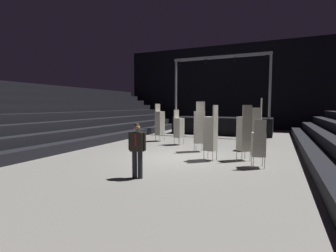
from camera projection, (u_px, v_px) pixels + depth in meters
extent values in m
cube|color=slate|center=(174.00, 158.00, 10.67)|extent=(22.00, 30.00, 0.10)
cube|color=black|center=(234.00, 87.00, 24.03)|extent=(22.00, 0.30, 8.00)
cube|color=black|center=(90.00, 142.00, 13.72)|extent=(0.75, 24.00, 0.45)
cube|color=black|center=(80.00, 133.00, 13.99)|extent=(0.75, 24.00, 0.45)
cube|color=black|center=(69.00, 124.00, 14.25)|extent=(0.75, 24.00, 0.45)
cube|color=black|center=(59.00, 116.00, 14.52)|extent=(0.75, 24.00, 0.45)
cube|color=black|center=(50.00, 109.00, 14.78)|extent=(0.75, 24.00, 0.45)
cube|color=black|center=(40.00, 101.00, 15.05)|extent=(0.75, 24.00, 0.45)
cube|color=black|center=(31.00, 94.00, 15.31)|extent=(0.75, 24.00, 0.45)
cube|color=black|center=(22.00, 87.00, 15.57)|extent=(0.75, 24.00, 0.45)
cube|color=black|center=(317.00, 158.00, 9.40)|extent=(0.75, 24.00, 0.45)
cube|color=black|center=(222.00, 126.00, 19.50)|extent=(7.36, 2.60, 1.28)
cylinder|color=#9EA0A8|center=(176.00, 89.00, 19.69)|extent=(0.16, 0.16, 4.42)
cylinder|color=#9EA0A8|center=(270.00, 86.00, 16.93)|extent=(0.16, 0.16, 4.42)
cube|color=#9EA0A8|center=(220.00, 57.00, 18.13)|extent=(7.06, 0.20, 0.20)
cylinder|color=black|center=(179.00, 63.00, 19.42)|extent=(0.18, 0.18, 0.22)
cylinder|color=black|center=(206.00, 61.00, 18.57)|extent=(0.18, 0.18, 0.22)
cylinder|color=black|center=(235.00, 59.00, 17.72)|extent=(0.18, 0.18, 0.22)
cylinder|color=black|center=(267.00, 57.00, 16.87)|extent=(0.18, 0.18, 0.22)
cylinder|color=black|center=(140.00, 165.00, 7.56)|extent=(0.15, 0.15, 0.83)
cylinder|color=black|center=(135.00, 165.00, 7.61)|extent=(0.15, 0.15, 0.83)
cube|color=silver|center=(136.00, 142.00, 7.47)|extent=(0.19, 0.12, 0.58)
cube|color=black|center=(137.00, 142.00, 7.52)|extent=(0.43, 0.28, 0.58)
cube|color=maroon|center=(136.00, 140.00, 7.41)|extent=(0.06, 0.02, 0.37)
cylinder|color=black|center=(144.00, 142.00, 7.46)|extent=(0.11, 0.11, 0.54)
cylinder|color=black|center=(130.00, 141.00, 7.59)|extent=(0.11, 0.11, 0.54)
sphere|color=#936B4C|center=(137.00, 127.00, 7.49)|extent=(0.19, 0.19, 0.19)
sphere|color=black|center=(137.00, 126.00, 7.49)|extent=(0.16, 0.16, 0.16)
cylinder|color=#B2B5BA|center=(237.00, 155.00, 10.21)|extent=(0.02, 0.02, 0.40)
cylinder|color=#B2B5BA|center=(245.00, 154.00, 10.31)|extent=(0.02, 0.02, 0.40)
cylinder|color=#B2B5BA|center=(242.00, 157.00, 9.85)|extent=(0.02, 0.02, 0.40)
cylinder|color=#B2B5BA|center=(250.00, 156.00, 9.95)|extent=(0.02, 0.02, 0.40)
cube|color=#B7B2A3|center=(244.00, 149.00, 10.06)|extent=(0.62, 0.62, 0.08)
cube|color=#B7B2A3|center=(244.00, 147.00, 10.05)|extent=(0.62, 0.62, 0.08)
cube|color=#B7B2A3|center=(244.00, 145.00, 10.05)|extent=(0.62, 0.62, 0.08)
cube|color=#B7B2A3|center=(244.00, 143.00, 10.04)|extent=(0.62, 0.62, 0.08)
cube|color=#B7B2A3|center=(244.00, 141.00, 10.03)|extent=(0.62, 0.62, 0.08)
cube|color=#B7B2A3|center=(244.00, 139.00, 10.03)|extent=(0.62, 0.62, 0.08)
cube|color=#B7B2A3|center=(244.00, 137.00, 10.02)|extent=(0.62, 0.62, 0.08)
cube|color=#B7B2A3|center=(244.00, 135.00, 10.01)|extent=(0.62, 0.62, 0.08)
cube|color=#B7B2A3|center=(244.00, 133.00, 10.01)|extent=(0.62, 0.62, 0.08)
cube|color=#B7B2A3|center=(244.00, 130.00, 10.00)|extent=(0.62, 0.62, 0.08)
cube|color=#B7B2A3|center=(244.00, 128.00, 9.99)|extent=(0.62, 0.62, 0.08)
cube|color=#B7B2A3|center=(244.00, 126.00, 9.98)|extent=(0.62, 0.62, 0.08)
cube|color=#B7B2A3|center=(244.00, 124.00, 9.98)|extent=(0.62, 0.62, 0.08)
cube|color=#B7B2A3|center=(244.00, 122.00, 9.97)|extent=(0.62, 0.62, 0.08)
cube|color=#B7B2A3|center=(244.00, 120.00, 9.96)|extent=(0.62, 0.62, 0.08)
cube|color=#B7B2A3|center=(244.00, 118.00, 9.96)|extent=(0.62, 0.62, 0.08)
cube|color=#B7B2A3|center=(247.00, 111.00, 9.75)|extent=(0.34, 0.30, 0.46)
cylinder|color=#B2B5BA|center=(252.00, 161.00, 9.13)|extent=(0.02, 0.02, 0.40)
cylinder|color=#B2B5BA|center=(262.00, 161.00, 9.07)|extent=(0.02, 0.02, 0.40)
cylinder|color=#B2B5BA|center=(253.00, 163.00, 8.76)|extent=(0.02, 0.02, 0.40)
cylinder|color=#B2B5BA|center=(265.00, 163.00, 8.70)|extent=(0.02, 0.02, 0.40)
cube|color=#B7B2A3|center=(258.00, 155.00, 8.90)|extent=(0.53, 0.53, 0.08)
cube|color=#B7B2A3|center=(258.00, 153.00, 8.89)|extent=(0.53, 0.53, 0.08)
cube|color=#B7B2A3|center=(258.00, 150.00, 8.88)|extent=(0.53, 0.53, 0.08)
cube|color=#B7B2A3|center=(258.00, 148.00, 8.87)|extent=(0.53, 0.53, 0.08)
cube|color=#B7B2A3|center=(258.00, 146.00, 8.87)|extent=(0.53, 0.53, 0.08)
cube|color=#B7B2A3|center=(258.00, 143.00, 8.86)|extent=(0.53, 0.53, 0.08)
cube|color=#B7B2A3|center=(259.00, 141.00, 8.85)|extent=(0.53, 0.53, 0.08)
cube|color=#B7B2A3|center=(259.00, 139.00, 8.85)|extent=(0.53, 0.53, 0.08)
cube|color=#B7B2A3|center=(259.00, 136.00, 8.84)|extent=(0.53, 0.53, 0.08)
cube|color=#B7B2A3|center=(259.00, 134.00, 8.83)|extent=(0.53, 0.53, 0.08)
cube|color=#B7B2A3|center=(260.00, 127.00, 8.62)|extent=(0.40, 0.15, 0.46)
cylinder|color=#B2B5BA|center=(194.00, 147.00, 12.20)|extent=(0.02, 0.02, 0.40)
cylinder|color=#B2B5BA|center=(202.00, 147.00, 12.24)|extent=(0.02, 0.02, 0.40)
cylinder|color=#B2B5BA|center=(196.00, 148.00, 11.82)|extent=(0.02, 0.02, 0.40)
cylinder|color=#B2B5BA|center=(204.00, 148.00, 11.87)|extent=(0.02, 0.02, 0.40)
cube|color=#B7B2A3|center=(199.00, 142.00, 12.01)|extent=(0.60, 0.60, 0.08)
cube|color=#B7B2A3|center=(199.00, 141.00, 12.00)|extent=(0.60, 0.60, 0.08)
cube|color=#B7B2A3|center=(199.00, 139.00, 12.00)|extent=(0.60, 0.60, 0.08)
cube|color=#B7B2A3|center=(199.00, 137.00, 11.99)|extent=(0.60, 0.60, 0.08)
cube|color=#B7B2A3|center=(199.00, 135.00, 11.98)|extent=(0.60, 0.60, 0.08)
cube|color=#B7B2A3|center=(199.00, 133.00, 11.98)|extent=(0.60, 0.60, 0.08)
cube|color=#B7B2A3|center=(199.00, 132.00, 11.97)|extent=(0.60, 0.60, 0.08)
cube|color=#B7B2A3|center=(199.00, 130.00, 11.96)|extent=(0.60, 0.60, 0.08)
cube|color=#B7B2A3|center=(199.00, 128.00, 11.96)|extent=(0.60, 0.60, 0.08)
cube|color=#B7B2A3|center=(199.00, 126.00, 11.95)|extent=(0.60, 0.60, 0.08)
cube|color=#B7B2A3|center=(199.00, 125.00, 11.94)|extent=(0.60, 0.60, 0.08)
cube|color=#B7B2A3|center=(199.00, 123.00, 11.94)|extent=(0.60, 0.60, 0.08)
cube|color=#B7B2A3|center=(199.00, 121.00, 11.93)|extent=(0.60, 0.60, 0.08)
cube|color=#B7B2A3|center=(199.00, 119.00, 11.92)|extent=(0.60, 0.60, 0.08)
cube|color=#B7B2A3|center=(199.00, 118.00, 11.91)|extent=(0.60, 0.60, 0.08)
cube|color=#B7B2A3|center=(199.00, 116.00, 11.91)|extent=(0.60, 0.60, 0.08)
cube|color=#B7B2A3|center=(199.00, 114.00, 11.90)|extent=(0.60, 0.60, 0.08)
cube|color=#B7B2A3|center=(199.00, 112.00, 11.89)|extent=(0.60, 0.60, 0.08)
cube|color=#B7B2A3|center=(201.00, 106.00, 11.68)|extent=(0.37, 0.25, 0.46)
cylinder|color=#B2B5BA|center=(164.00, 138.00, 15.59)|extent=(0.02, 0.02, 0.40)
cylinder|color=#B2B5BA|center=(160.00, 138.00, 15.31)|extent=(0.02, 0.02, 0.40)
cylinder|color=#B2B5BA|center=(160.00, 137.00, 15.84)|extent=(0.02, 0.02, 0.40)
cylinder|color=#B2B5BA|center=(156.00, 138.00, 15.56)|extent=(0.02, 0.02, 0.40)
cube|color=#B7B2A3|center=(160.00, 134.00, 15.55)|extent=(0.56, 0.56, 0.08)
cube|color=#B7B2A3|center=(160.00, 133.00, 15.55)|extent=(0.56, 0.56, 0.08)
cube|color=#B7B2A3|center=(160.00, 131.00, 15.54)|extent=(0.56, 0.56, 0.08)
cube|color=#B7B2A3|center=(160.00, 130.00, 15.53)|extent=(0.56, 0.56, 0.08)
cube|color=#B7B2A3|center=(160.00, 128.00, 15.53)|extent=(0.56, 0.56, 0.08)
cube|color=#B7B2A3|center=(160.00, 127.00, 15.52)|extent=(0.56, 0.56, 0.08)
cube|color=#B7B2A3|center=(160.00, 126.00, 15.51)|extent=(0.56, 0.56, 0.08)
cube|color=#B7B2A3|center=(160.00, 124.00, 15.51)|extent=(0.56, 0.56, 0.08)
cube|color=#B7B2A3|center=(160.00, 123.00, 15.50)|extent=(0.56, 0.56, 0.08)
cube|color=#B7B2A3|center=(160.00, 122.00, 15.49)|extent=(0.56, 0.56, 0.08)
cube|color=#B7B2A3|center=(160.00, 120.00, 15.49)|extent=(0.56, 0.56, 0.08)
cube|color=#B7B2A3|center=(160.00, 119.00, 15.48)|extent=(0.56, 0.56, 0.08)
cube|color=#B7B2A3|center=(160.00, 118.00, 15.47)|extent=(0.56, 0.56, 0.08)
cube|color=#B7B2A3|center=(160.00, 116.00, 15.46)|extent=(0.56, 0.56, 0.08)
cube|color=#B7B2A3|center=(160.00, 115.00, 15.46)|extent=(0.56, 0.56, 0.08)
cube|color=#B7B2A3|center=(160.00, 113.00, 15.45)|extent=(0.56, 0.56, 0.08)
cube|color=#B7B2A3|center=(160.00, 112.00, 15.44)|extent=(0.56, 0.56, 0.08)
cube|color=#B7B2A3|center=(158.00, 108.00, 15.55)|extent=(0.18, 0.40, 0.46)
cylinder|color=#B2B5BA|center=(204.00, 156.00, 10.05)|extent=(0.02, 0.02, 0.40)
cylinder|color=#B2B5BA|center=(208.00, 154.00, 10.36)|extent=(0.02, 0.02, 0.40)
cylinder|color=#B2B5BA|center=(213.00, 157.00, 9.83)|extent=(0.02, 0.02, 0.40)
cylinder|color=#B2B5BA|center=(217.00, 155.00, 10.14)|extent=(0.02, 0.02, 0.40)
cube|color=#B7B2A3|center=(210.00, 149.00, 10.07)|extent=(0.51, 0.51, 0.08)
cube|color=#B7B2A3|center=(210.00, 147.00, 10.07)|extent=(0.51, 0.51, 0.08)
cube|color=#B7B2A3|center=(210.00, 145.00, 10.06)|extent=(0.51, 0.51, 0.08)
cube|color=#B7B2A3|center=(210.00, 143.00, 10.05)|extent=(0.51, 0.51, 0.08)
cube|color=#B7B2A3|center=(210.00, 141.00, 10.05)|extent=(0.51, 0.51, 0.08)
cube|color=#B7B2A3|center=(210.00, 139.00, 10.04)|extent=(0.51, 0.51, 0.08)
cube|color=#B7B2A3|center=(211.00, 137.00, 10.03)|extent=(0.51, 0.51, 0.08)
cube|color=#B7B2A3|center=(211.00, 135.00, 10.03)|extent=(0.51, 0.51, 0.08)
cube|color=#B7B2A3|center=(211.00, 133.00, 10.02)|extent=(0.51, 0.51, 0.08)
cube|color=#B7B2A3|center=(211.00, 130.00, 10.01)|extent=(0.51, 0.51, 0.08)
cube|color=#B7B2A3|center=(211.00, 128.00, 10.01)|extent=(0.51, 0.51, 0.08)
cube|color=#B7B2A3|center=(211.00, 126.00, 10.00)|extent=(0.51, 0.51, 0.08)
cube|color=#B7B2A3|center=(211.00, 124.00, 9.99)|extent=(0.51, 0.51, 0.08)
cube|color=#B7B2A3|center=(211.00, 122.00, 9.98)|extent=(0.51, 0.51, 0.08)
cube|color=#B7B2A3|center=(211.00, 120.00, 9.98)|extent=(0.51, 0.51, 0.08)
cube|color=#B7B2A3|center=(211.00, 118.00, 9.97)|extent=(0.51, 0.51, 0.08)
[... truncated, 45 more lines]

